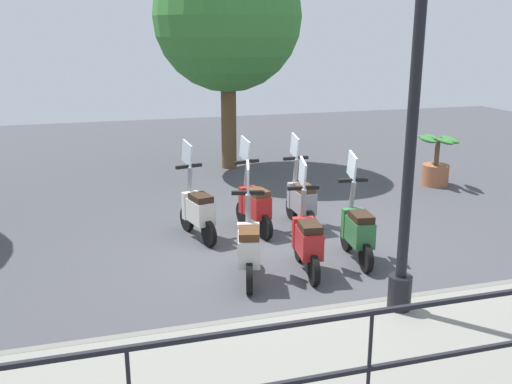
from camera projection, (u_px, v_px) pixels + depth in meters
name	position (u px, v px, depth m)	size (l,w,h in m)	color
ground_plane	(291.00, 250.00, 8.65)	(28.00, 28.00, 0.00)	#424247
promenade_walkway	(397.00, 354.00, 5.71)	(2.20, 20.00, 0.15)	gray
fence_railing	(472.00, 331.00, 4.52)	(0.04, 16.03, 1.07)	black
lamp_post_near	(411.00, 143.00, 5.98)	(0.26, 0.90, 4.33)	black
tree_distant	(227.00, 17.00, 12.94)	(3.40, 3.40, 5.23)	brown
potted_palm	(436.00, 165.00, 12.18)	(1.06, 0.66, 1.05)	#9E5B3D
scooter_near_0	(357.00, 229.00, 8.12)	(1.23, 0.44, 1.54)	black
scooter_near_1	(307.00, 239.00, 7.72)	(1.23, 0.44, 1.54)	black
scooter_near_2	(249.00, 246.00, 7.48)	(1.21, 0.52, 1.54)	black
scooter_far_0	(301.00, 199.00, 9.56)	(1.23, 0.44, 1.54)	black
scooter_far_1	(254.00, 204.00, 9.31)	(1.22, 0.47, 1.54)	black
scooter_far_2	(197.00, 209.00, 9.01)	(1.21, 0.52, 1.54)	black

